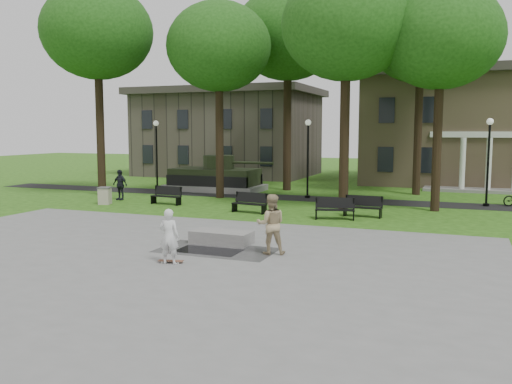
{
  "coord_description": "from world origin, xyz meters",
  "views": [
    {
      "loc": [
        9.32,
        -19.22,
        4.09
      ],
      "look_at": [
        0.85,
        2.74,
        1.4
      ],
      "focal_mm": 38.0,
      "sensor_mm": 36.0,
      "label": 1
    }
  ],
  "objects_px": {
    "skateboarder": "(169,236)",
    "concrete_block": "(222,237)",
    "friend_watching": "(271,224)",
    "park_bench_0": "(167,195)",
    "trash_bin": "(105,196)"
  },
  "relations": [
    {
      "from": "skateboarder",
      "to": "concrete_block",
      "type": "bearing_deg",
      "value": -103.37
    },
    {
      "from": "friend_watching",
      "to": "park_bench_0",
      "type": "xyz_separation_m",
      "value": [
        -9.48,
        9.43,
        -0.49
      ]
    },
    {
      "from": "skateboarder",
      "to": "park_bench_0",
      "type": "relative_size",
      "value": 0.93
    },
    {
      "from": "skateboarder",
      "to": "park_bench_0",
      "type": "xyz_separation_m",
      "value": [
        -7.04,
        11.84,
        -0.35
      ]
    },
    {
      "from": "skateboarder",
      "to": "trash_bin",
      "type": "xyz_separation_m",
      "value": [
        -10.25,
        10.6,
        -0.39
      ]
    },
    {
      "from": "skateboarder",
      "to": "trash_bin",
      "type": "bearing_deg",
      "value": -55.71
    },
    {
      "from": "friend_watching",
      "to": "park_bench_0",
      "type": "bearing_deg",
      "value": -65.81
    },
    {
      "from": "concrete_block",
      "to": "friend_watching",
      "type": "height_order",
      "value": "friend_watching"
    },
    {
      "from": "concrete_block",
      "to": "friend_watching",
      "type": "xyz_separation_m",
      "value": [
        2.23,
        -0.94,
        0.77
      ]
    },
    {
      "from": "friend_watching",
      "to": "trash_bin",
      "type": "relative_size",
      "value": 2.08
    },
    {
      "from": "concrete_block",
      "to": "friend_watching",
      "type": "distance_m",
      "value": 2.54
    },
    {
      "from": "skateboarder",
      "to": "park_bench_0",
      "type": "distance_m",
      "value": 13.78
    },
    {
      "from": "concrete_block",
      "to": "park_bench_0",
      "type": "relative_size",
      "value": 1.2
    },
    {
      "from": "trash_bin",
      "to": "concrete_block",
      "type": "bearing_deg",
      "value": -34.75
    },
    {
      "from": "skateboarder",
      "to": "friend_watching",
      "type": "distance_m",
      "value": 3.43
    }
  ]
}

